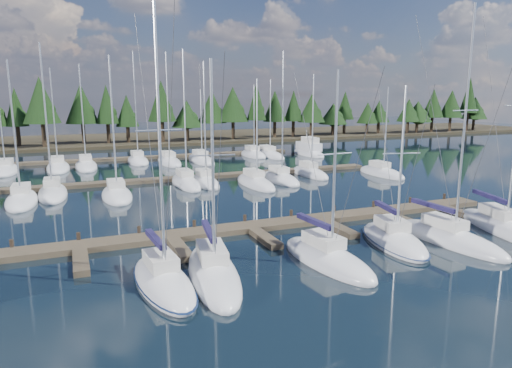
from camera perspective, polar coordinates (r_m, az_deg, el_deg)
name	(u,v)px	position (r m, az deg, el deg)	size (l,w,h in m)	color
ground	(205,197)	(45.54, -6.37, -1.63)	(260.00, 260.00, 0.00)	black
far_shore	(129,140)	(103.91, -15.63, 5.37)	(220.00, 30.00, 0.60)	#30291B
main_dock	(253,229)	(33.90, -0.40, -5.68)	(44.00, 6.13, 0.90)	#4D4230
back_docks	(166,167)	(64.24, -11.23, 2.15)	(50.00, 21.80, 0.40)	#4D4230
front_sailboat_1	(163,281)	(25.15, -11.52, -11.80)	(3.26, 8.26, 15.07)	silver
front_sailboat_2	(213,273)	(25.88, -5.35, -11.00)	(4.01, 9.67, 12.58)	silver
front_sailboat_3	(327,258)	(28.20, 8.85, -9.19)	(3.46, 8.56, 12.16)	silver
front_sailboat_4	(393,240)	(32.60, 16.80, -6.74)	(4.64, 8.43, 11.38)	silver
front_sailboat_5	(448,238)	(34.23, 22.92, -6.23)	(3.04, 9.42, 16.35)	silver
front_sailboat_6	(501,227)	(38.75, 28.33, -4.72)	(5.14, 10.36, 16.82)	silver
back_sailboat_rows	(170,172)	(59.43, -10.68, 1.51)	(47.08, 31.53, 16.82)	silver
motor_yacht_right	(309,151)	(77.77, 6.60, 4.07)	(3.95, 10.00, 4.91)	silver
tree_line	(120,109)	(93.45, -16.64, 9.00)	(184.96, 11.54, 13.76)	black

